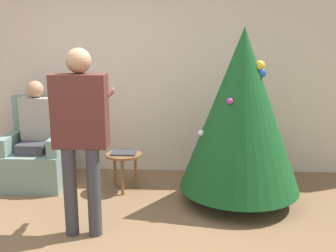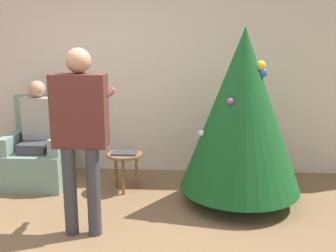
{
  "view_description": "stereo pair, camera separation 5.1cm",
  "coord_description": "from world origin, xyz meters",
  "px_view_note": "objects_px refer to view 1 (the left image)",
  "views": [
    {
      "loc": [
        0.82,
        -2.81,
        1.76
      ],
      "look_at": [
        0.65,
        0.82,
        0.93
      ],
      "focal_mm": 42.0,
      "sensor_mm": 36.0,
      "label": 1
    },
    {
      "loc": [
        0.87,
        -2.81,
        1.76
      ],
      "look_at": [
        0.65,
        0.82,
        0.93
      ],
      "focal_mm": 42.0,
      "sensor_mm": 36.0,
      "label": 2
    }
  ],
  "objects_px": {
    "christmas_tree": "(241,110)",
    "side_stool": "(124,159)",
    "armchair": "(39,155)",
    "person_seated": "(36,129)",
    "person_standing": "(81,125)"
  },
  "relations": [
    {
      "from": "christmas_tree",
      "to": "side_stool",
      "type": "bearing_deg",
      "value": 168.86
    },
    {
      "from": "armchair",
      "to": "person_seated",
      "type": "height_order",
      "value": "person_seated"
    },
    {
      "from": "person_seated",
      "to": "person_standing",
      "type": "height_order",
      "value": "person_standing"
    },
    {
      "from": "side_stool",
      "to": "person_seated",
      "type": "bearing_deg",
      "value": 171.67
    },
    {
      "from": "christmas_tree",
      "to": "person_standing",
      "type": "xyz_separation_m",
      "value": [
        -1.49,
        -0.75,
        -0.0
      ]
    },
    {
      "from": "armchair",
      "to": "side_stool",
      "type": "xyz_separation_m",
      "value": [
        1.07,
        -0.19,
        0.03
      ]
    },
    {
      "from": "person_seated",
      "to": "person_standing",
      "type": "relative_size",
      "value": 0.75
    },
    {
      "from": "person_standing",
      "to": "side_stool",
      "type": "relative_size",
      "value": 3.74
    },
    {
      "from": "person_seated",
      "to": "armchair",
      "type": "bearing_deg",
      "value": 90.0
    },
    {
      "from": "side_stool",
      "to": "person_standing",
      "type": "bearing_deg",
      "value": -101.65
    },
    {
      "from": "armchair",
      "to": "person_seated",
      "type": "xyz_separation_m",
      "value": [
        0.0,
        -0.03,
        0.33
      ]
    },
    {
      "from": "christmas_tree",
      "to": "side_stool",
      "type": "xyz_separation_m",
      "value": [
        -1.28,
        0.25,
        -0.63
      ]
    },
    {
      "from": "person_standing",
      "to": "christmas_tree",
      "type": "bearing_deg",
      "value": 26.83
    },
    {
      "from": "person_standing",
      "to": "side_stool",
      "type": "distance_m",
      "value": 1.21
    },
    {
      "from": "armchair",
      "to": "person_standing",
      "type": "height_order",
      "value": "person_standing"
    }
  ]
}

